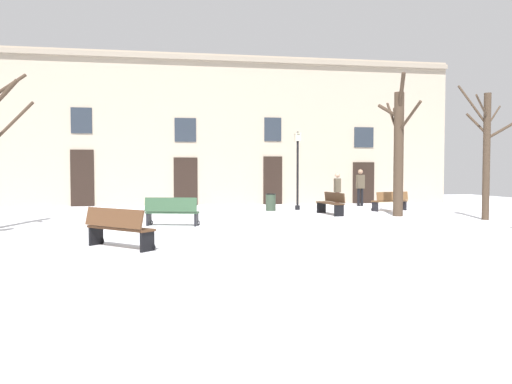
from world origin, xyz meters
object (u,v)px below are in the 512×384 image
Objects in this scene: bench_back_to_back_right at (118,227)px; person_crossing_plaza at (337,189)px; tree_near_facade at (399,148)px; bench_far_corner at (331,203)px; bench_back_to_back_left at (172,212)px; tree_left_of_center at (486,151)px; litter_bin at (271,202)px; bench_near_center_tree at (390,201)px; streetlamp at (298,162)px; person_by_shop_door at (360,185)px.

bench_back_to_back_right is 0.99× the size of person_crossing_plaza.
bench_far_corner is (-2.33, 1.04, -2.13)m from tree_near_facade.
bench_back_to_back_left is (-8.53, -2.04, -2.14)m from tree_near_facade.
tree_left_of_center is 6.49× the size of litter_bin.
bench_near_center_tree is at bearing 72.62° from person_crossing_plaza.
streetlamp is 2.15m from person_crossing_plaza.
bench_near_center_tree is (3.87, -1.19, -1.72)m from streetlamp.
bench_far_corner is 2.33m from person_crossing_plaza.
tree_left_of_center is 5.89m from bench_far_corner.
tree_near_facade is at bearing -103.78° from bench_back_to_back_right.
streetlamp is 2.03× the size of bench_back_to_back_left.
litter_bin is (-6.77, 5.12, -2.05)m from tree_left_of_center.
person_by_shop_door is (4.94, 2.09, 0.65)m from litter_bin.
tree_near_facade reaches higher than streetlamp.
litter_bin is at bearing 142.73° from tree_near_facade.
streetlamp is 2.14× the size of bench_back_to_back_right.
bench_back_to_back_right is 0.93× the size of bench_near_center_tree.
tree_near_facade is 3.32m from bench_near_center_tree.
streetlamp is 4.68× the size of litter_bin.
bench_back_to_back_right is at bearing -118.74° from litter_bin.
tree_near_facade is at bearing -37.27° from litter_bin.
bench_back_to_back_right is at bearing -146.62° from tree_near_facade.
tree_near_facade is at bearing -49.41° from streetlamp.
person_by_shop_door is at bearing 26.38° from streetlamp.
person_by_shop_door is (0.59, 5.40, -1.57)m from tree_near_facade.
person_crossing_plaza reaches higher than bench_far_corner.
litter_bin is 0.46× the size of bench_back_to_back_right.
streetlamp is at bearing -80.64° from bench_back_to_back_right.
tree_left_of_center is 2.81× the size of bench_back_to_back_left.
tree_near_facade is 2.93× the size of bench_far_corner.
litter_bin is at bearing 142.90° from tree_left_of_center.
tree_left_of_center is 2.76× the size of bench_near_center_tree.
bench_near_center_tree is (9.33, 4.44, -0.01)m from bench_back_to_back_left.
bench_near_center_tree is at bearing -140.39° from bench_back_to_back_left.
litter_bin is at bearing -92.44° from person_crossing_plaza.
bench_back_to_back_right is (-6.57, -9.94, -1.68)m from streetlamp.
bench_back_to_back_left is (-6.20, -3.08, -0.01)m from bench_far_corner.
tree_left_of_center is 13.05m from bench_back_to_back_right.
bench_back_to_back_left is at bearing -166.54° from tree_near_facade.
streetlamp is 2.11× the size of person_crossing_plaza.
streetlamp is (-5.50, 5.40, -0.27)m from tree_left_of_center.
litter_bin is at bearing -167.73° from streetlamp.
litter_bin is 0.43× the size of bench_near_center_tree.
litter_bin is at bearing -145.45° from bench_far_corner.
streetlamp reaches higher than person_crossing_plaza.
person_by_shop_door is at bearing 139.02° from bench_far_corner.
bench_near_center_tree is at bearing -97.19° from bench_back_to_back_right.
tree_near_facade is 4.74m from streetlamp.
tree_left_of_center is at bearing 94.79° from bench_near_center_tree.
bench_back_to_back_left is 8.84m from person_crossing_plaza.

